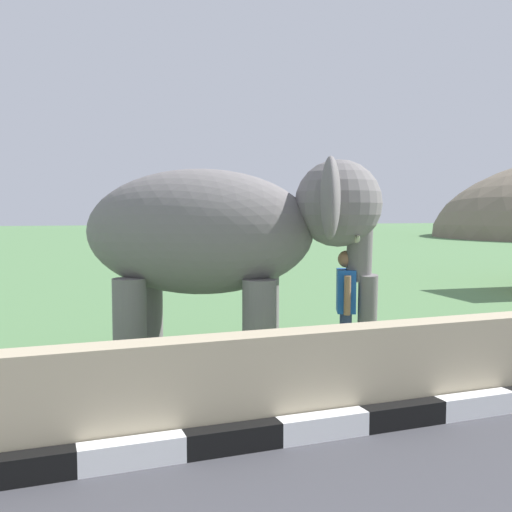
{
  "coord_description": "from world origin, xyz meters",
  "views": [
    {
      "loc": [
        0.32,
        -1.15,
        2.15
      ],
      "look_at": [
        2.94,
        5.92,
        1.6
      ],
      "focal_mm": 40.84,
      "sensor_mm": 36.0,
      "label": 1
    }
  ],
  "objects": [
    {
      "name": "barrier_parapet",
      "position": [
        2.0,
        4.01,
        0.5
      ],
      "size": [
        28.0,
        0.36,
        1.0
      ],
      "primitive_type": "cube",
      "color": "tan",
      "rests_on": "ground_plane"
    },
    {
      "name": "elephant",
      "position": [
        2.67,
        6.37,
        1.86
      ],
      "size": [
        4.02,
        3.26,
        2.87
      ],
      "color": "slate",
      "rests_on": "ground_plane"
    },
    {
      "name": "person_handler",
      "position": [
        4.18,
        5.75,
        0.93
      ],
      "size": [
        0.39,
        0.62,
        1.66
      ],
      "color": "navy",
      "rests_on": "ground_plane"
    }
  ]
}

